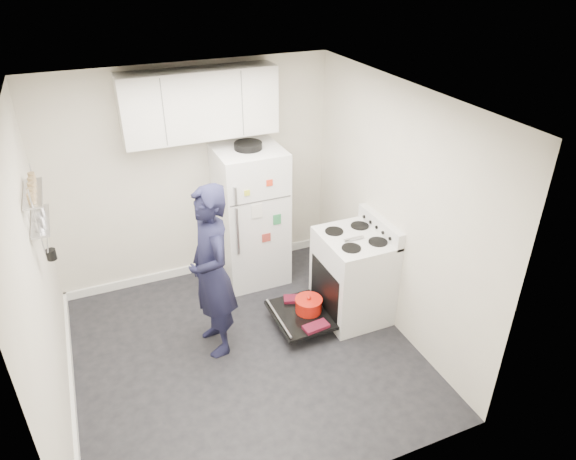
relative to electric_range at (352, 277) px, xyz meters
name	(u,v)px	position (x,y,z in m)	size (l,w,h in m)	color
room	(234,247)	(-1.29, -0.12, 0.74)	(3.21, 3.21, 2.51)	black
electric_range	(352,277)	(0.00, 0.00, 0.00)	(0.66, 0.76, 1.10)	silver
open_oven_door	(304,310)	(-0.55, 0.00, -0.28)	(0.55, 0.70, 0.22)	black
refrigerator	(251,215)	(-0.72, 1.10, 0.35)	(0.72, 0.74, 1.69)	white
upper_cabinets	(200,104)	(-1.16, 1.28, 1.63)	(1.60, 0.33, 0.70)	silver
wall_shelf_rack	(37,208)	(-2.78, 0.34, 1.21)	(0.14, 0.60, 0.61)	#B2B2B7
person	(212,272)	(-1.47, 0.07, 0.40)	(0.63, 0.42, 1.74)	black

